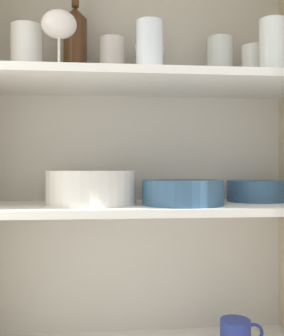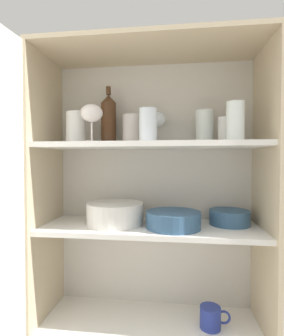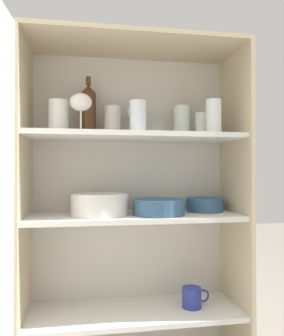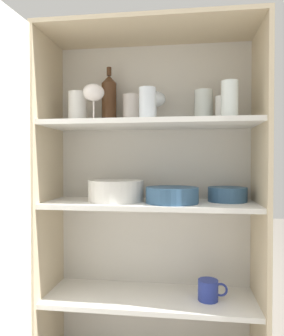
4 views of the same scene
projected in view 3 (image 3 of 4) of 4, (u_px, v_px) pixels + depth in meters
name	position (u px, v px, depth m)	size (l,w,h in m)	color
cupboard_back_panel	(130.00, 210.00, 1.53)	(0.91, 0.02, 1.41)	silver
cupboard_side_left	(24.00, 217.00, 1.30)	(0.02, 0.33, 1.41)	#CCB793
cupboard_side_right	(235.00, 213.00, 1.44)	(0.02, 0.33, 1.41)	#CCB793
cupboard_top_panel	(135.00, 45.00, 1.38)	(0.91, 0.33, 0.02)	#CCB793
shelf_board_lower	(135.00, 312.00, 1.37)	(0.88, 0.30, 0.02)	white
shelf_board_middle	(135.00, 217.00, 1.37)	(0.88, 0.30, 0.02)	white
shelf_board_upper	(135.00, 137.00, 1.38)	(0.88, 0.30, 0.02)	white
tumbler_glass_0	(138.00, 117.00, 1.30)	(0.07, 0.07, 0.12)	white
tumbler_glass_1	(214.00, 117.00, 1.35)	(0.06, 0.06, 0.14)	white
tumbler_glass_2	(203.00, 125.00, 1.43)	(0.07, 0.07, 0.10)	white
tumbler_glass_3	(58.00, 117.00, 1.33)	(0.08, 0.08, 0.13)	white
tumbler_glass_4	(182.00, 122.00, 1.49)	(0.08, 0.08, 0.14)	white
tumbler_glass_5	(112.00, 121.00, 1.43)	(0.07, 0.07, 0.13)	silver
wine_glass_0	(81.00, 103.00, 1.28)	(0.09, 0.09, 0.15)	silver
wine_glass_1	(136.00, 113.00, 1.46)	(0.09, 0.09, 0.14)	white
wine_bottle	(88.00, 110.00, 1.43)	(0.07, 0.07, 0.26)	#4C2D19
plate_stack_white	(100.00, 204.00, 1.35)	(0.24, 0.24, 0.09)	silver
mixing_bowl_large	(159.00, 206.00, 1.36)	(0.22, 0.22, 0.07)	#33567A
serving_bowl_small	(205.00, 204.00, 1.48)	(0.16, 0.16, 0.06)	#33567A
coffee_mug_primary	(192.00, 297.00, 1.39)	(0.12, 0.08, 0.08)	#283893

